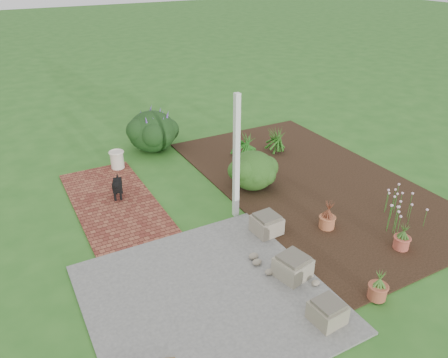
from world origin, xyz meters
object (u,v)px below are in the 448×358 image
evergreen_shrub (253,169)px  stone_trough_near (327,313)px  cream_ceramic_urn (117,160)px  black_dog (117,186)px

evergreen_shrub → stone_trough_near: bearing=-106.8°
stone_trough_near → evergreen_shrub: (1.17, 3.89, 0.27)m
stone_trough_near → cream_ceramic_urn: 6.35m
black_dog → cream_ceramic_urn: bearing=93.3°
cream_ceramic_urn → evergreen_shrub: (2.36, -2.34, 0.21)m
black_dog → stone_trough_near: bearing=-52.5°
stone_trough_near → evergreen_shrub: evergreen_shrub is taller
black_dog → evergreen_shrub: evergreen_shrub is taller
black_dog → cream_ceramic_urn: (0.41, 1.44, -0.09)m
stone_trough_near → cream_ceramic_urn: size_ratio=1.03×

